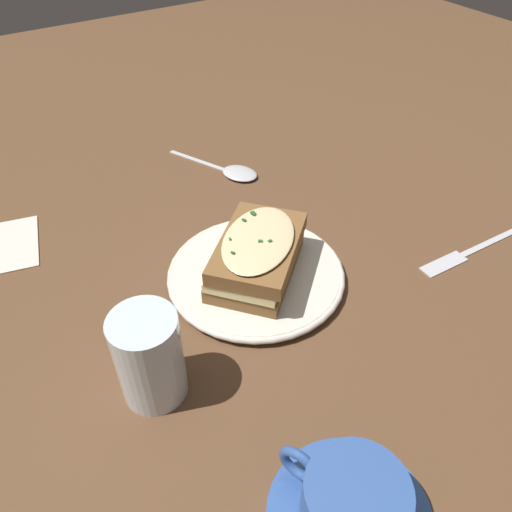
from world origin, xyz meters
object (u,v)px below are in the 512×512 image
fork (462,255)px  napkin (2,246)px  dinner_plate (256,274)px  spoon (235,172)px  water_glass (149,357)px  sandwich (257,255)px  teacup_with_saucer (352,504)px

fork → napkin: (0.36, 0.53, 0.00)m
dinner_plate → spoon: (0.23, -0.11, -0.00)m
dinner_plate → fork: (-0.12, -0.27, -0.01)m
water_glass → sandwich: bearing=-65.7°
napkin → water_glass: bearing=-165.1°
teacup_with_saucer → sandwich: bearing=-38.9°
dinner_plate → fork: 0.29m
sandwich → fork: (-0.11, -0.27, -0.04)m
dinner_plate → sandwich: size_ratio=1.34×
dinner_plate → teacup_with_saucer: (-0.29, 0.09, 0.02)m
dinner_plate → teacup_with_saucer: 0.31m
water_glass → spoon: water_glass is taller
sandwich → napkin: size_ratio=1.46×
water_glass → napkin: size_ratio=0.92×
fork → dinner_plate: bearing=68.9°
dinner_plate → fork: bearing=-113.6°
sandwich → spoon: bearing=-24.4°
teacup_with_saucer → dinner_plate: bearing=-38.7°
water_glass → fork: water_glass is taller
dinner_plate → teacup_with_saucer: size_ratio=1.58×
dinner_plate → napkin: size_ratio=1.97×
water_glass → napkin: bearing=14.9°
dinner_plate → sandwich: bearing=-169.0°
napkin → teacup_with_saucer: bearing=-162.1°
spoon → napkin: (0.01, 0.38, -0.00)m
sandwich → fork: size_ratio=0.93×
water_glass → napkin: 0.35m
fork → water_glass: bearing=88.3°
water_glass → teacup_with_saucer: bearing=-157.5°
fork → spoon: spoon is taller
teacup_with_saucer → fork: size_ratio=0.79×
fork → napkin: same height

